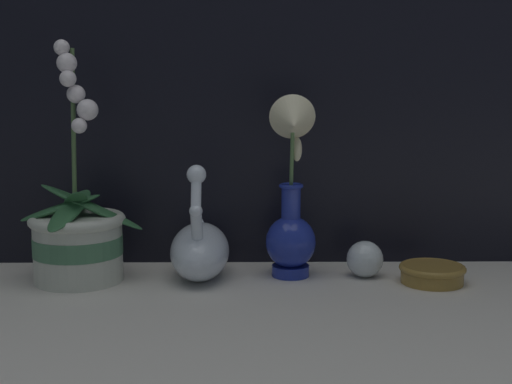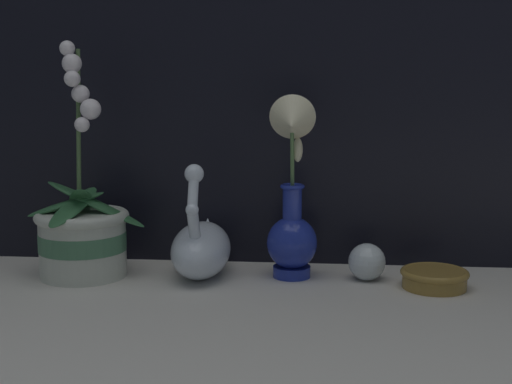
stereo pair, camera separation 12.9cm
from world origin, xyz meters
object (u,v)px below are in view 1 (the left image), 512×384
orchid_potted_plant (78,235)px  blue_vase (292,211)px  glass_sphere (365,259)px  amber_dish (433,272)px  swan_figurine (200,248)px

orchid_potted_plant → blue_vase: size_ratio=1.28×
blue_vase → glass_sphere: blue_vase is taller
blue_vase → amber_dish: 0.28m
blue_vase → glass_sphere: size_ratio=4.96×
blue_vase → amber_dish: bearing=-8.7°
swan_figurine → orchid_potted_plant: bearing=-175.3°
swan_figurine → glass_sphere: bearing=0.3°
orchid_potted_plant → glass_sphere: (0.52, 0.02, -0.05)m
blue_vase → amber_dish: size_ratio=2.83×
swan_figurine → blue_vase: size_ratio=0.65×
glass_sphere → amber_dish: 0.12m
orchid_potted_plant → amber_dish: bearing=-1.9°
orchid_potted_plant → amber_dish: (0.64, -0.02, -0.07)m
blue_vase → amber_dish: (0.25, -0.04, -0.11)m
glass_sphere → swan_figurine: bearing=-179.7°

